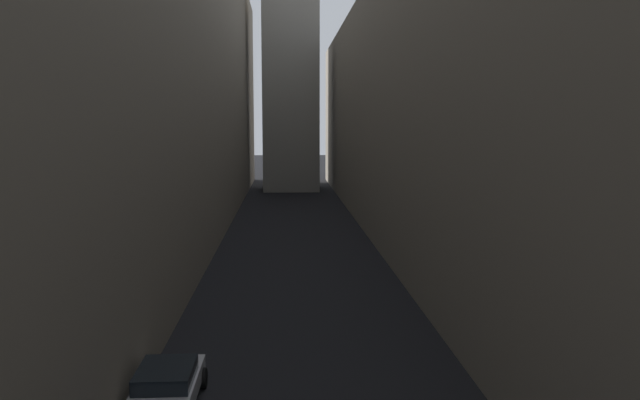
{
  "coord_description": "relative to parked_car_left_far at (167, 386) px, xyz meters",
  "views": [
    {
      "loc": [
        -0.79,
        7.25,
        8.59
      ],
      "look_at": [
        0.0,
        21.32,
        6.87
      ],
      "focal_mm": 35.06,
      "sensor_mm": 36.0,
      "label": 1
    }
  ],
  "objects": [
    {
      "name": "building_block_left",
      "position": [
        -7.45,
        24.52,
        11.96
      ],
      "size": [
        12.7,
        108.0,
        25.39
      ],
      "primitive_type": "cube",
      "color": "#756B5B",
      "rests_on": "ground"
    },
    {
      "name": "ground_plane",
      "position": [
        4.4,
        22.52,
        -0.73
      ],
      "size": [
        264.0,
        264.0,
        0.0
      ],
      "primitive_type": "plane",
      "color": "black"
    },
    {
      "name": "building_block_right",
      "position": [
        16.52,
        24.52,
        8.93
      ],
      "size": [
        13.23,
        108.0,
        19.32
      ],
      "primitive_type": "cube",
      "color": "gray",
      "rests_on": "ground"
    },
    {
      "name": "parked_car_left_far",
      "position": [
        0.0,
        0.0,
        0.0
      ],
      "size": [
        2.0,
        4.24,
        1.36
      ],
      "rotation": [
        0.0,
        0.0,
        1.57
      ],
      "color": "#B7B7BC",
      "rests_on": "ground"
    }
  ]
}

